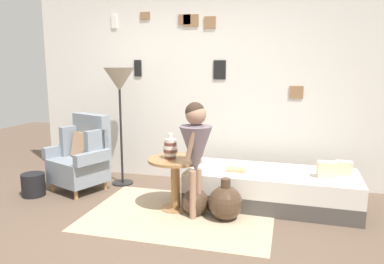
# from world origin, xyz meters

# --- Properties ---
(ground_plane) EXTENTS (12.00, 12.00, 0.00)m
(ground_plane) POSITION_xyz_m (0.00, 0.00, 0.00)
(ground_plane) COLOR brown
(gallery_wall) EXTENTS (4.80, 0.12, 2.60)m
(gallery_wall) POSITION_xyz_m (-0.00, 1.95, 1.30)
(gallery_wall) COLOR silver
(gallery_wall) RESTS_ON ground
(rug) EXTENTS (1.97, 1.40, 0.01)m
(rug) POSITION_xyz_m (0.11, 0.60, 0.01)
(rug) COLOR tan
(rug) RESTS_ON ground
(armchair) EXTENTS (0.89, 0.79, 0.97)m
(armchair) POSITION_xyz_m (-1.35, 1.09, 0.44)
(armchair) COLOR tan
(armchair) RESTS_ON ground
(daybed) EXTENTS (1.92, 0.86, 0.40)m
(daybed) POSITION_xyz_m (1.03, 1.16, 0.20)
(daybed) COLOR #4C4742
(daybed) RESTS_ON ground
(pillow_head) EXTENTS (0.19, 0.14, 0.15)m
(pillow_head) POSITION_xyz_m (1.81, 1.22, 0.48)
(pillow_head) COLOR beige
(pillow_head) RESTS_ON daybed
(pillow_mid) EXTENTS (0.21, 0.14, 0.17)m
(pillow_mid) POSITION_xyz_m (1.62, 1.07, 0.49)
(pillow_mid) COLOR beige
(pillow_mid) RESTS_ON daybed
(side_table) EXTENTS (0.60, 0.60, 0.58)m
(side_table) POSITION_xyz_m (0.01, 0.75, 0.42)
(side_table) COLOR #9E7042
(side_table) RESTS_ON ground
(vase_striped) EXTENTS (0.15, 0.15, 0.28)m
(vase_striped) POSITION_xyz_m (-0.04, 0.73, 0.70)
(vase_striped) COLOR brown
(vase_striped) RESTS_ON side_table
(floor_lamp) EXTENTS (0.40, 0.40, 1.57)m
(floor_lamp) POSITION_xyz_m (-0.96, 1.43, 1.35)
(floor_lamp) COLOR black
(floor_lamp) RESTS_ON ground
(person_child) EXTENTS (0.34, 0.34, 1.23)m
(person_child) POSITION_xyz_m (0.29, 0.57, 0.79)
(person_child) COLOR #A37A60
(person_child) RESTS_ON ground
(book_on_daybed) EXTENTS (0.22, 0.16, 0.03)m
(book_on_daybed) POSITION_xyz_m (0.64, 1.07, 0.42)
(book_on_daybed) COLOR tan
(book_on_daybed) RESTS_ON daybed
(demijohn_near) EXTENTS (0.29, 0.29, 0.37)m
(demijohn_near) POSITION_xyz_m (0.27, 0.65, 0.15)
(demijohn_near) COLOR #473323
(demijohn_near) RESTS_ON ground
(demijohn_far) EXTENTS (0.36, 0.36, 0.44)m
(demijohn_far) POSITION_xyz_m (0.60, 0.61, 0.18)
(demijohn_far) COLOR #473323
(demijohn_far) RESTS_ON ground
(magazine_basket) EXTENTS (0.28, 0.28, 0.28)m
(magazine_basket) POSITION_xyz_m (-1.82, 0.71, 0.14)
(magazine_basket) COLOR black
(magazine_basket) RESTS_ON ground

